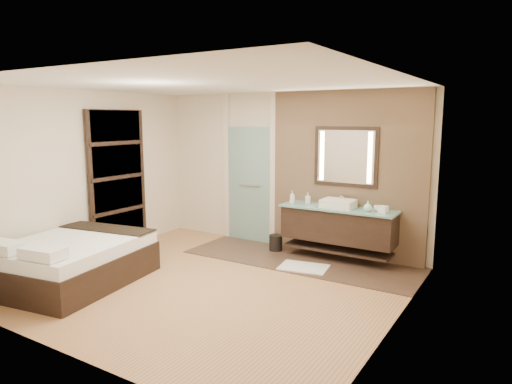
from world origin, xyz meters
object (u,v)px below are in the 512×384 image
Objects in this scene: waste_bin at (276,243)px; vanity at (338,225)px; mirror_unit at (346,157)px; bed at (72,261)px.

vanity is at bearing 3.55° from waste_bin.
bed is (-2.75, -3.12, -1.34)m from mirror_unit.
bed is 3.26m from waste_bin.
mirror_unit reaches higher than vanity.
bed reaches higher than waste_bin.
waste_bin is (-1.09, -0.31, -1.51)m from mirror_unit.
bed is at bearing -131.42° from mirror_unit.
vanity is 0.86× the size of bed.
bed is at bearing -120.49° from waste_bin.
mirror_unit is 0.49× the size of bed.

